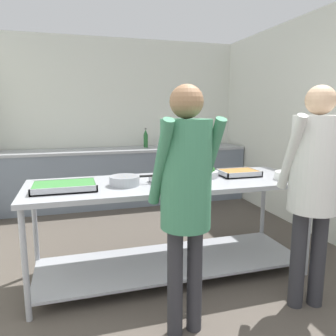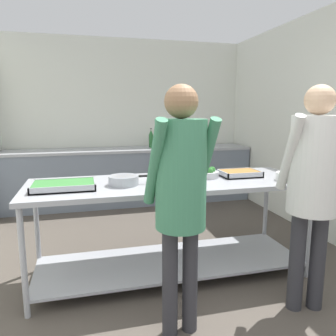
% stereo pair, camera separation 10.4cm
% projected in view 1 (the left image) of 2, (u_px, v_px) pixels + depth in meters
% --- Properties ---
extents(wall_rear, '(4.05, 0.06, 2.65)m').
position_uv_depth(wall_rear, '(121.00, 121.00, 5.49)').
color(wall_rear, silver).
rests_on(wall_rear, ground_plane).
extents(wall_right, '(0.06, 4.48, 2.65)m').
position_uv_depth(wall_right, '(311.00, 125.00, 4.00)').
color(wall_right, silver).
rests_on(wall_right, ground_plane).
extents(back_counter, '(3.89, 0.65, 0.90)m').
position_uv_depth(back_counter, '(126.00, 176.00, 5.30)').
color(back_counter, slate).
rests_on(back_counter, ground_plane).
extents(serving_counter, '(2.48, 0.84, 0.88)m').
position_uv_depth(serving_counter, '(171.00, 212.00, 2.95)').
color(serving_counter, '#9EA0A8').
rests_on(serving_counter, ground_plane).
extents(serving_tray_roast, '(0.49, 0.33, 0.05)m').
position_uv_depth(serving_tray_roast, '(65.00, 187.00, 2.58)').
color(serving_tray_roast, '#9EA0A8').
rests_on(serving_tray_roast, serving_counter).
extents(sauce_pan, '(0.39, 0.25, 0.08)m').
position_uv_depth(sauce_pan, '(125.00, 180.00, 2.72)').
color(sauce_pan, '#9EA0A8').
rests_on(sauce_pan, serving_counter).
extents(serving_tray_vegetables, '(0.42, 0.32, 0.05)m').
position_uv_depth(serving_tray_vegetables, '(177.00, 181.00, 2.79)').
color(serving_tray_vegetables, '#9EA0A8').
rests_on(serving_tray_vegetables, serving_counter).
extents(broccoli_bowl, '(0.21, 0.21, 0.10)m').
position_uv_depth(broccoli_bowl, '(207.00, 173.00, 3.05)').
color(broccoli_bowl, '#B2B2B7').
rests_on(broccoli_bowl, serving_counter).
extents(serving_tray_greens, '(0.36, 0.27, 0.05)m').
position_uv_depth(serving_tray_greens, '(239.00, 173.00, 3.13)').
color(serving_tray_greens, '#9EA0A8').
rests_on(serving_tray_greens, serving_counter).
extents(plate_stack, '(0.24, 0.24, 0.07)m').
position_uv_depth(plate_stack, '(288.00, 176.00, 2.95)').
color(plate_stack, white).
rests_on(plate_stack, serving_counter).
extents(guest_serving_left, '(0.45, 0.36, 1.66)m').
position_uv_depth(guest_serving_left, '(186.00, 185.00, 2.08)').
color(guest_serving_left, '#2D2D33').
rests_on(guest_serving_left, ground_plane).
extents(guest_serving_right, '(0.50, 0.40, 1.68)m').
position_uv_depth(guest_serving_right, '(315.00, 175.00, 2.39)').
color(guest_serving_right, '#2D2D33').
rests_on(guest_serving_right, ground_plane).
extents(water_bottle, '(0.07, 0.07, 0.31)m').
position_uv_depth(water_bottle, '(146.00, 139.00, 5.37)').
color(water_bottle, '#23602D').
rests_on(water_bottle, back_counter).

